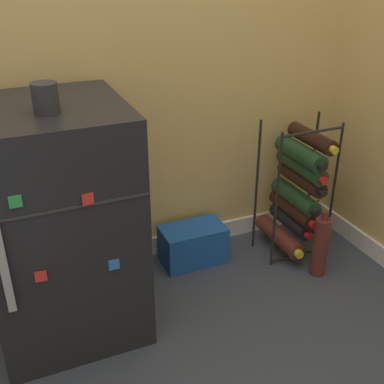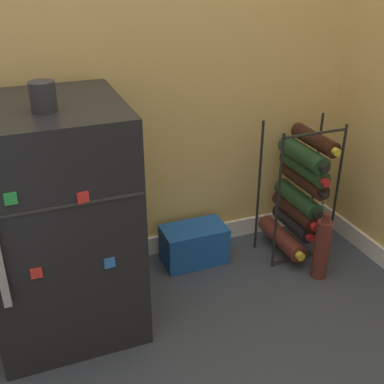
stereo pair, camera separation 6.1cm
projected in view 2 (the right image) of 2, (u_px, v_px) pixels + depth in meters
name	position (u px, v px, depth m)	size (l,w,h in m)	color
ground_plane	(210.00, 322.00, 1.89)	(14.00, 14.00, 0.00)	#333842
mini_fridge	(59.00, 221.00, 1.74)	(0.52, 0.56, 0.86)	black
wine_rack	(299.00, 192.00, 2.20)	(0.32, 0.33, 0.65)	black
soda_box	(194.00, 244.00, 2.22)	(0.29, 0.17, 0.18)	#194C9E
fridge_top_cup	(43.00, 97.00, 1.45)	(0.08, 0.08, 0.09)	#28282D
loose_bottle_floor	(322.00, 249.00, 2.09)	(0.07, 0.07, 0.32)	#56231E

